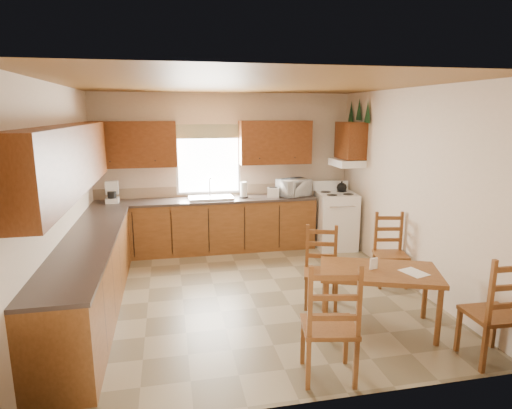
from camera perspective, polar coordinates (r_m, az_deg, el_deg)
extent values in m
plane|color=#86785A|center=(5.83, -0.86, -11.80)|extent=(4.50, 4.50, 0.00)
plane|color=brown|center=(5.34, -0.96, 15.73)|extent=(4.50, 4.50, 0.00)
plane|color=beige|center=(5.48, -24.71, 0.32)|extent=(4.50, 4.50, 0.00)
plane|color=beige|center=(6.24, 19.84, 2.05)|extent=(4.50, 4.50, 0.00)
plane|color=beige|center=(7.62, -4.10, 4.46)|extent=(4.50, 4.50, 0.00)
plane|color=beige|center=(3.31, 6.48, -5.89)|extent=(4.50, 4.50, 0.00)
cube|color=brown|center=(7.46, -6.54, -2.88)|extent=(3.75, 0.60, 0.88)
cube|color=brown|center=(5.52, -21.14, -9.15)|extent=(0.60, 3.60, 0.88)
cube|color=#403430|center=(7.36, -6.63, 0.58)|extent=(3.75, 0.63, 0.04)
cube|color=#403430|center=(5.38, -21.51, -4.56)|extent=(0.63, 3.60, 0.04)
cube|color=#998266|center=(7.62, -6.85, 1.82)|extent=(3.75, 0.01, 0.18)
cube|color=#622E12|center=(7.36, -16.13, 7.70)|extent=(1.41, 0.33, 0.75)
cube|color=#622E12|center=(7.57, 2.56, 8.28)|extent=(1.25, 0.33, 0.75)
cube|color=#622E12|center=(5.22, -23.79, 5.49)|extent=(0.33, 3.60, 0.75)
cube|color=#622E12|center=(7.55, 12.49, 8.34)|extent=(0.33, 0.62, 0.62)
cube|color=white|center=(7.57, 12.01, 5.48)|extent=(0.44, 0.62, 0.12)
cube|color=white|center=(7.53, -6.37, 5.86)|extent=(1.13, 0.02, 1.18)
cube|color=white|center=(7.52, -6.36, 5.86)|extent=(1.05, 0.01, 1.10)
cube|color=#465A30|center=(7.46, -6.44, 9.66)|extent=(1.19, 0.01, 0.24)
cube|color=silver|center=(7.36, -6.05, 0.91)|extent=(0.75, 0.45, 0.04)
cone|color=#163A1D|center=(7.30, 14.65, 11.88)|extent=(0.22, 0.22, 0.36)
cone|color=#163A1D|center=(7.59, 13.59, 12.24)|extent=(0.22, 0.22, 0.36)
cone|color=#163A1D|center=(7.88, 12.57, 11.98)|extent=(0.22, 0.22, 0.36)
cube|color=white|center=(7.71, 10.59, -2.19)|extent=(0.71, 0.73, 0.97)
cube|color=white|center=(7.37, -18.66, 1.43)|extent=(0.23, 0.26, 0.31)
cylinder|color=white|center=(7.40, -1.66, 1.97)|extent=(0.13, 0.13, 0.28)
cube|color=white|center=(7.46, 2.31, 1.62)|extent=(0.23, 0.18, 0.17)
imported|color=white|center=(7.58, 5.04, 2.26)|extent=(0.60, 0.52, 0.30)
cube|color=brown|center=(5.06, 15.89, -11.97)|extent=(1.44, 1.12, 0.68)
cube|color=brown|center=(4.01, 9.75, -14.81)|extent=(0.55, 0.53, 1.13)
cube|color=brown|center=(4.77, 29.05, -11.90)|extent=(0.47, 0.45, 1.10)
cube|color=brown|center=(5.39, 8.69, -8.35)|extent=(0.52, 0.50, 0.98)
cube|color=brown|center=(6.25, 17.57, -5.83)|extent=(0.49, 0.47, 1.00)
cube|color=white|center=(4.96, 20.33, -8.49)|extent=(0.27, 0.32, 0.00)
cube|color=white|center=(4.91, 15.41, -7.60)|extent=(0.10, 0.04, 0.13)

